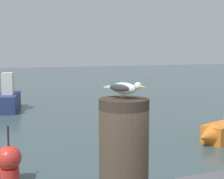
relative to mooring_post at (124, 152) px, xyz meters
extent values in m
cylinder|color=#382D23|center=(0.00, 0.00, 0.00)|extent=(0.42, 0.42, 0.92)
cylinder|color=tan|center=(-0.02, 0.00, 0.48)|extent=(0.01, 0.01, 0.04)
cylinder|color=tan|center=(0.01, 0.02, 0.48)|extent=(0.01, 0.01, 0.04)
ellipsoid|color=white|center=(0.00, 0.00, 0.54)|extent=(0.19, 0.24, 0.10)
sphere|color=white|center=(0.07, -0.11, 0.57)|extent=(0.06, 0.06, 0.06)
cone|color=yellow|center=(0.10, -0.16, 0.57)|extent=(0.04, 0.05, 0.02)
cube|color=white|center=(-0.07, 0.12, 0.55)|extent=(0.10, 0.10, 0.01)
ellipsoid|color=#373737|center=(-0.05, -0.02, 0.55)|extent=(0.12, 0.18, 0.06)
ellipsoid|color=#373737|center=(0.04, 0.04, 0.55)|extent=(0.12, 0.18, 0.06)
cube|color=navy|center=(0.67, 14.89, -1.71)|extent=(1.54, 2.97, 0.84)
cone|color=navy|center=(1.06, 16.49, -1.66)|extent=(0.97, 0.97, 0.80)
cube|color=silver|center=(0.64, 14.76, -0.74)|extent=(0.68, 0.87, 1.09)
cone|color=orange|center=(5.62, 5.69, -1.81)|extent=(0.85, 0.85, 0.68)
cylinder|color=red|center=(-0.42, 5.12, -1.95)|extent=(0.44, 0.44, 0.35)
sphere|color=red|center=(-0.42, 5.12, -1.54)|extent=(0.56, 0.56, 0.56)
cylinder|color=#2D2D2D|center=(-0.42, 5.12, -1.05)|extent=(0.05, 0.05, 0.50)
camera|label=1|loc=(-1.18, -2.45, 0.85)|focal=53.16mm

